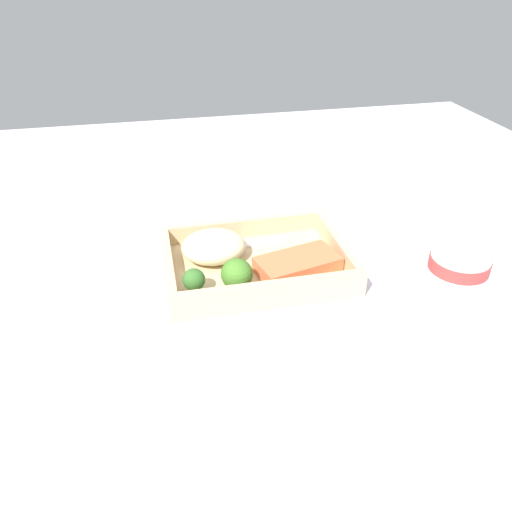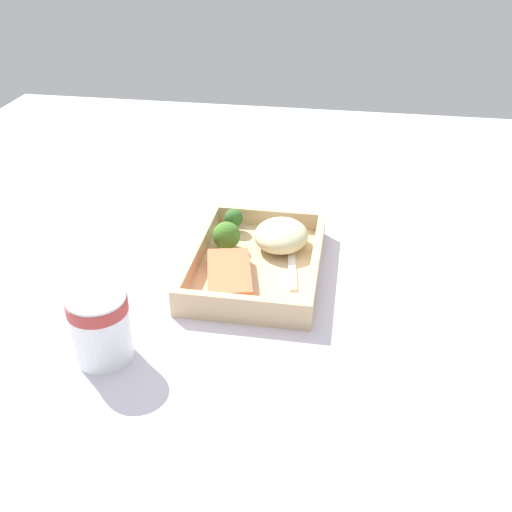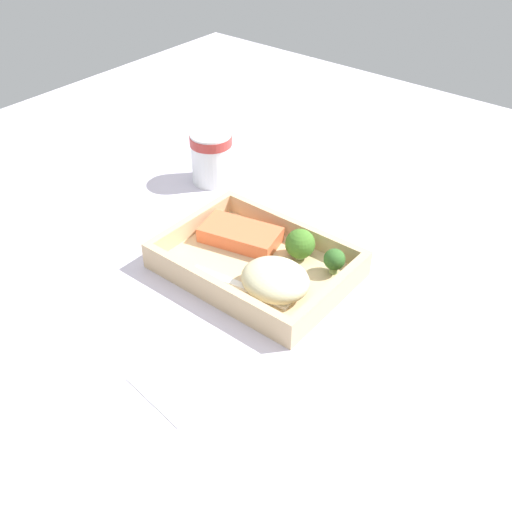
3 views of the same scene
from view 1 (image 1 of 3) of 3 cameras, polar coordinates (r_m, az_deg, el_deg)
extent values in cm
cube|color=silver|center=(75.02, 0.00, -2.40)|extent=(160.00, 160.00, 2.00)
cube|color=#D1B286|center=(74.13, 0.00, -1.38)|extent=(26.59, 19.18, 1.20)
cube|color=#D1B286|center=(80.62, -1.39, 3.27)|extent=(26.59, 1.20, 2.91)
cube|color=#D1B286|center=(65.77, 1.70, -4.08)|extent=(26.59, 1.20, 2.91)
cube|color=#D1B286|center=(76.38, 9.34, 1.06)|extent=(1.20, 16.78, 2.91)
cube|color=#D1B286|center=(71.78, -9.95, -1.19)|extent=(1.20, 16.78, 2.91)
cube|color=#ED6E42|center=(71.96, 4.77, -0.98)|extent=(12.85, 8.72, 2.28)
ellipsoid|color=beige|center=(74.41, -4.87, 1.11)|extent=(9.62, 8.52, 4.24)
cylinder|color=#86A762|center=(67.81, -7.03, -3.82)|extent=(1.16, 1.16, 1.53)
sphere|color=#346528|center=(66.89, -7.12, -2.70)|extent=(3.06, 3.06, 3.06)
cylinder|color=#82A261|center=(68.51, -2.18, -3.31)|extent=(1.66, 1.66, 1.19)
sphere|color=#447928|center=(67.49, -2.21, -2.07)|extent=(4.37, 4.37, 4.37)
cube|color=white|center=(78.33, -0.55, 1.32)|extent=(12.43, 2.89, 0.44)
cube|color=white|center=(76.36, -6.11, 0.24)|extent=(3.68, 2.67, 0.44)
cylinder|color=white|center=(68.33, 21.66, -3.14)|extent=(7.14, 7.14, 9.20)
cylinder|color=#B23833|center=(66.58, 22.23, -0.76)|extent=(7.36, 7.36, 1.66)
cube|color=white|center=(91.11, -6.80, 4.82)|extent=(11.06, 12.42, 0.24)
camera|label=2|loc=(1.16, 44.44, 28.61)|focal=42.00mm
camera|label=3|loc=(1.18, -33.03, 34.21)|focal=42.00mm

